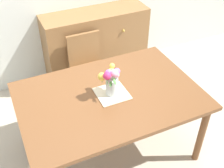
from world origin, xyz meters
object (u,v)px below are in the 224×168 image
chair_far (88,64)px  dining_table (110,101)px  flower_vase (111,80)px  dresser (96,46)px

chair_far → dining_table: bearing=83.0°
flower_vase → chair_far: bearing=84.0°
dresser → chair_far: bearing=-124.3°
chair_far → flower_vase: flower_vase is taller
dining_table → dresser: dresser is taller
dining_table → dresser: size_ratio=1.23×
dresser → flower_vase: 1.45m
chair_far → flower_vase: bearing=84.0°
chair_far → dresser: bearing=-124.3°
chair_far → dresser: 0.49m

